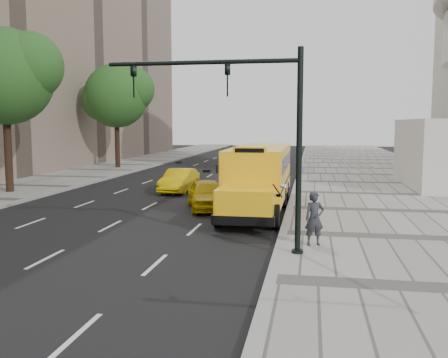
% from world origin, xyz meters
% --- Properties ---
extents(ground, '(140.00, 140.00, 0.00)m').
position_xyz_m(ground, '(0.00, 0.00, 0.00)').
color(ground, black).
rests_on(ground, ground).
extents(sidewalk_museum, '(12.00, 140.00, 0.15)m').
position_xyz_m(sidewalk_museum, '(12.00, 0.00, 0.07)').
color(sidewalk_museum, gray).
rests_on(sidewalk_museum, ground).
extents(curb_museum, '(0.30, 140.00, 0.15)m').
position_xyz_m(curb_museum, '(6.00, 0.00, 0.07)').
color(curb_museum, gray).
rests_on(curb_museum, ground).
extents(curb_far, '(0.30, 140.00, 0.15)m').
position_xyz_m(curb_far, '(-8.00, 0.00, 0.07)').
color(curb_far, gray).
rests_on(curb_far, ground).
extents(tree_b, '(6.25, 5.56, 9.61)m').
position_xyz_m(tree_b, '(-10.39, 2.74, 6.87)').
color(tree_b, black).
rests_on(tree_b, ground).
extents(tree_c, '(6.44, 5.73, 9.48)m').
position_xyz_m(tree_c, '(-10.39, 19.37, 6.66)').
color(tree_c, black).
rests_on(tree_c, ground).
extents(school_bus, '(2.96, 11.56, 3.19)m').
position_xyz_m(school_bus, '(4.50, 0.40, 1.76)').
color(school_bus, yellow).
rests_on(school_bus, ground).
extents(taxi_near, '(2.90, 4.54, 1.44)m').
position_xyz_m(taxi_near, '(2.00, -0.34, 0.72)').
color(taxi_near, '#D6B106').
rests_on(taxi_near, ground).
extents(taxi_far, '(1.60, 4.27, 1.39)m').
position_xyz_m(taxi_far, '(-0.90, 5.35, 0.70)').
color(taxi_far, '#D6B106').
rests_on(taxi_far, ground).
extents(pedestrian, '(0.75, 0.61, 1.77)m').
position_xyz_m(pedestrian, '(7.11, -7.38, 1.04)').
color(pedestrian, '#282A2F').
rests_on(pedestrian, sidewalk_museum).
extents(traffic_signal, '(6.18, 0.36, 6.40)m').
position_xyz_m(traffic_signal, '(5.19, -8.48, 4.09)').
color(traffic_signal, black).
rests_on(traffic_signal, ground).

